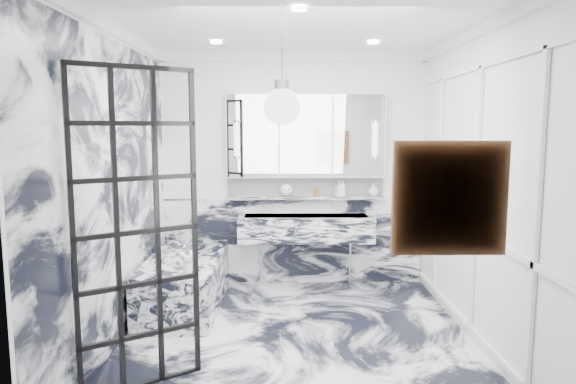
{
  "coord_description": "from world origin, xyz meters",
  "views": [
    {
      "loc": [
        -0.11,
        -4.46,
        1.93
      ],
      "look_at": [
        -0.07,
        0.5,
        1.3
      ],
      "focal_mm": 32.0,
      "sensor_mm": 36.0,
      "label": 1
    }
  ],
  "objects_px": {
    "trough_sink": "(306,228)",
    "bathtub": "(185,282)",
    "crittall_door": "(138,232)",
    "mirror_cabinet": "(306,136)"
  },
  "relations": [
    {
      "from": "trough_sink",
      "to": "bathtub",
      "type": "xyz_separation_m",
      "value": [
        -1.33,
        -0.66,
        -0.45
      ]
    },
    {
      "from": "crittall_door",
      "to": "trough_sink",
      "type": "relative_size",
      "value": 1.46
    },
    {
      "from": "mirror_cabinet",
      "to": "bathtub",
      "type": "relative_size",
      "value": 1.15
    },
    {
      "from": "crittall_door",
      "to": "bathtub",
      "type": "distance_m",
      "value": 1.93
    },
    {
      "from": "crittall_door",
      "to": "mirror_cabinet",
      "type": "xyz_separation_m",
      "value": [
        1.32,
        2.54,
        0.65
      ]
    },
    {
      "from": "mirror_cabinet",
      "to": "crittall_door",
      "type": "bearing_deg",
      "value": -117.48
    },
    {
      "from": "crittall_door",
      "to": "bathtub",
      "type": "relative_size",
      "value": 1.42
    },
    {
      "from": "trough_sink",
      "to": "bathtub",
      "type": "distance_m",
      "value": 1.55
    },
    {
      "from": "mirror_cabinet",
      "to": "bathtub",
      "type": "xyz_separation_m",
      "value": [
        -1.32,
        -0.83,
        -1.54
      ]
    },
    {
      "from": "mirror_cabinet",
      "to": "bathtub",
      "type": "bearing_deg",
      "value": -147.94
    }
  ]
}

